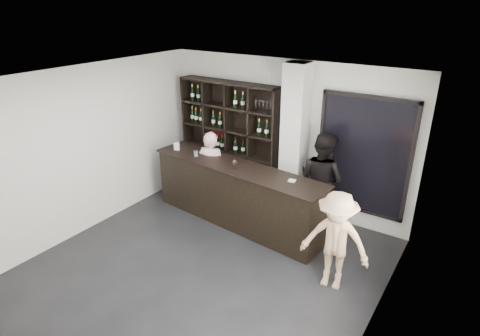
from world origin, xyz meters
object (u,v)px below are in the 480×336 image
Objects in this scene: taster_pink at (211,171)px; customer at (335,241)px; wine_shelf at (229,140)px; tasting_counter at (236,195)px; taster_black at (321,180)px.

customer is at bearing 146.37° from taster_pink.
wine_shelf reaches higher than taster_pink.
tasting_counter is 1.94× the size of taster_black.
tasting_counter is 0.80m from taster_pink.
wine_shelf is at bearing -100.26° from taster_pink.
wine_shelf is at bearing 135.88° from tasting_counter.
taster_pink is at bearing -84.72° from wine_shelf.
taster_pink is 2.11m from taster_black.
wine_shelf is 1.59× the size of customer.
wine_shelf is 1.39m from tasting_counter.
taster_black reaches higher than taster_pink.
tasting_counter is at bearing -49.74° from wine_shelf.
tasting_counter is at bearing 147.08° from taster_pink.
taster_pink is at bearing 168.24° from tasting_counter.
tasting_counter is 2.19× the size of taster_pink.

